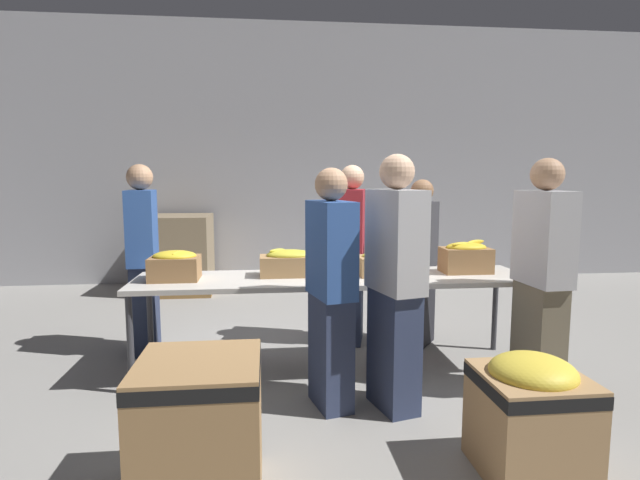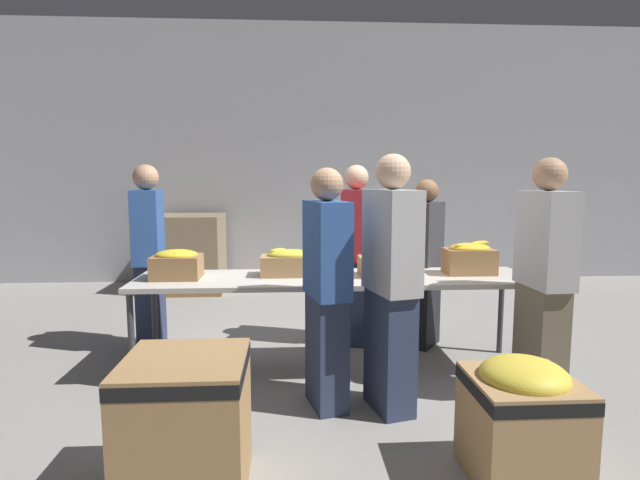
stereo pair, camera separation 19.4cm
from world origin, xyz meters
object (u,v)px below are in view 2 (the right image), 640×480
object	(u,v)px
banana_box_2	(388,263)
volunteer_4	(356,255)
pallet_stack_0	(189,253)
donation_bin_0	(186,421)
volunteer_0	(149,259)
volunteer_3	(391,286)
sorting_table	(334,282)
volunteer_2	(425,264)
volunteer_5	(327,291)
donation_bin_1	(522,416)
banana_box_3	(469,258)
volunteer_1	(544,281)
banana_box_0	(177,264)
banana_box_1	(290,262)

from	to	relation	value
banana_box_2	volunteer_4	xyz separation A→B (m)	(-0.18, 0.71, -0.04)
pallet_stack_0	donation_bin_0	bearing A→B (deg)	-79.04
volunteer_0	volunteer_3	distance (m)	2.45
banana_box_2	volunteer_4	world-z (taller)	volunteer_4
sorting_table	volunteer_4	world-z (taller)	volunteer_4
volunteer_2	volunteer_4	world-z (taller)	volunteer_4
volunteer_2	donation_bin_0	xyz separation A→B (m)	(-1.83, -2.20, -0.41)
banana_box_2	volunteer_0	distance (m)	2.23
volunteer_5	donation_bin_1	world-z (taller)	volunteer_5
banana_box_3	volunteer_1	xyz separation A→B (m)	(0.31, -0.69, -0.06)
volunteer_2	donation_bin_0	bearing A→B (deg)	-3.40
volunteer_2	volunteer_3	distance (m)	1.47
volunteer_2	volunteer_3	bearing A→B (deg)	12.01
volunteer_3	volunteer_5	bearing A→B (deg)	65.60
volunteer_2	volunteer_4	xyz separation A→B (m)	(-0.65, 0.15, 0.07)
sorting_table	donation_bin_1	distance (m)	1.89
volunteer_3	donation_bin_1	size ratio (longest dim) A/B	2.64
volunteer_3	donation_bin_1	world-z (taller)	volunteer_3
banana_box_0	banana_box_3	bearing A→B (deg)	1.20
volunteer_2	pallet_stack_0	size ratio (longest dim) A/B	1.47
donation_bin_1	banana_box_3	bearing A→B (deg)	79.70
volunteer_2	volunteer_3	size ratio (longest dim) A/B	0.90
banana_box_0	volunteer_5	size ratio (longest dim) A/B	0.23
banana_box_2	volunteer_1	world-z (taller)	volunteer_1
volunteer_2	volunteer_3	world-z (taller)	volunteer_3
banana_box_0	banana_box_3	size ratio (longest dim) A/B	0.91
banana_box_3	volunteer_0	bearing A→B (deg)	168.77
banana_box_0	volunteer_0	xyz separation A→B (m)	(-0.40, 0.62, -0.06)
banana_box_2	volunteer_1	bearing A→B (deg)	-32.17
banana_box_3	volunteer_5	xyz separation A→B (m)	(-1.28, -0.75, -0.10)
sorting_table	donation_bin_1	xyz separation A→B (m)	(0.86, -1.63, -0.40)
sorting_table	donation_bin_0	bearing A→B (deg)	-119.07
sorting_table	banana_box_2	size ratio (longest dim) A/B	6.93
banana_box_0	volunteer_5	xyz separation A→B (m)	(1.18, -0.70, -0.09)
volunteer_2	volunteer_5	bearing A→B (deg)	-3.21
volunteer_0	volunteer_4	distance (m)	1.97
banana_box_3	volunteer_2	size ratio (longest dim) A/B	0.26
banana_box_0	pallet_stack_0	distance (m)	3.29
volunteer_1	pallet_stack_0	distance (m)	5.10
banana_box_2	volunteer_1	xyz separation A→B (m)	(1.02, -0.64, -0.03)
banana_box_3	volunteer_1	size ratio (longest dim) A/B	0.24
banana_box_2	volunteer_5	bearing A→B (deg)	-128.77
banana_box_2	volunteer_5	xyz separation A→B (m)	(-0.57, -0.70, -0.07)
banana_box_3	volunteer_0	xyz separation A→B (m)	(-2.86, 0.57, -0.07)
banana_box_0	banana_box_1	bearing A→B (deg)	4.51
volunteer_5	volunteer_2	bearing A→B (deg)	-53.20
donation_bin_0	volunteer_5	bearing A→B (deg)	49.96
banana_box_3	volunteer_2	world-z (taller)	volunteer_2
volunteer_1	volunteer_4	world-z (taller)	volunteer_1
banana_box_1	donation_bin_1	world-z (taller)	banana_box_1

